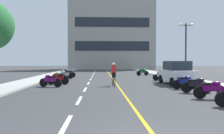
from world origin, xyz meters
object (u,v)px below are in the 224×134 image
motorcycle_5 (50,80)px  motorcycle_10 (68,73)px  motorcycle_6 (58,78)px  motorcycle_8 (162,76)px  motorcycle_2 (212,89)px  motorcycle_4 (185,82)px  street_lamp_mid (186,38)px  motorcycle_7 (59,77)px  motorcycle_9 (65,74)px  parked_car_near (177,73)px  motorcycle_11 (143,72)px  cyclist_rider (114,74)px  motorcycle_3 (197,85)px

motorcycle_5 → motorcycle_10: bearing=90.9°
motorcycle_5 → motorcycle_10: 9.32m
motorcycle_6 → motorcycle_8: size_ratio=1.02×
motorcycle_2 → motorcycle_4: (0.16, 3.79, 0.00)m
street_lamp_mid → motorcycle_7: (-11.86, -2.43, -3.57)m
motorcycle_8 → motorcycle_9: size_ratio=0.98×
parked_car_near → motorcycle_7: bearing=168.9°
motorcycle_9 → motorcycle_10: (0.02, 2.03, 0.00)m
motorcycle_7 → motorcycle_11: (8.86, 9.02, 0.00)m
street_lamp_mid → motorcycle_4: (-2.92, -7.36, -3.57)m
motorcycle_11 → motorcycle_7: bearing=-134.5°
motorcycle_7 → cyclist_rider: 5.26m
street_lamp_mid → motorcycle_9: street_lamp_mid is taller
motorcycle_5 → motorcycle_4: bearing=-10.7°
motorcycle_10 → motorcycle_3: bearing=-54.6°
street_lamp_mid → motorcycle_6: size_ratio=3.17×
motorcycle_3 → motorcycle_10: size_ratio=0.99×
parked_car_near → cyclist_rider: (-5.02, -0.91, -0.03)m
motorcycle_3 → motorcycle_7: same height
parked_car_near → motorcycle_9: (-9.64, 5.90, -0.44)m
motorcycle_9 → motorcycle_4: bearing=-44.6°
motorcycle_4 → motorcycle_11: same height
motorcycle_8 → motorcycle_6: bearing=-161.4°
parked_car_near → motorcycle_5: (-9.48, -1.38, -0.44)m
motorcycle_9 → motorcycle_11: (9.03, 4.98, 0.00)m
motorcycle_7 → motorcycle_8: 9.34m
motorcycle_11 → cyclist_rider: 12.59m
motorcycle_8 → motorcycle_11: 7.61m
street_lamp_mid → motorcycle_9: size_ratio=3.18×
motorcycle_11 → motorcycle_10: bearing=-161.9°
street_lamp_mid → parked_car_near: 5.82m
street_lamp_mid → motorcycle_2: street_lamp_mid is taller
motorcycle_2 → motorcycle_5: bearing=148.0°
motorcycle_10 → cyclist_rider: bearing=-62.5°
motorcycle_2 → cyclist_rider: (-4.32, 5.96, 0.41)m
motorcycle_3 → motorcycle_2: bearing=-94.4°
motorcycle_8 → motorcycle_4: bearing=-92.6°
parked_car_near → motorcycle_2: bearing=-95.8°
motorcycle_9 → motorcycle_2: bearing=-55.0°
motorcycle_5 → motorcycle_8: size_ratio=0.99×
street_lamp_mid → cyclist_rider: bearing=-144.9°
motorcycle_8 → motorcycle_3: bearing=-92.1°
motorcycle_4 → motorcycle_5: size_ratio=1.03×
motorcycle_8 → cyclist_rider: 6.36m
motorcycle_6 → motorcycle_11: size_ratio=1.04×
motorcycle_3 → motorcycle_11: (-0.07, 15.72, 0.00)m
motorcycle_2 → motorcycle_4: size_ratio=1.00×
street_lamp_mid → motorcycle_6: (-11.66, -4.04, -3.57)m
motorcycle_2 → motorcycle_11: 17.75m
motorcycle_5 → motorcycle_11: same height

